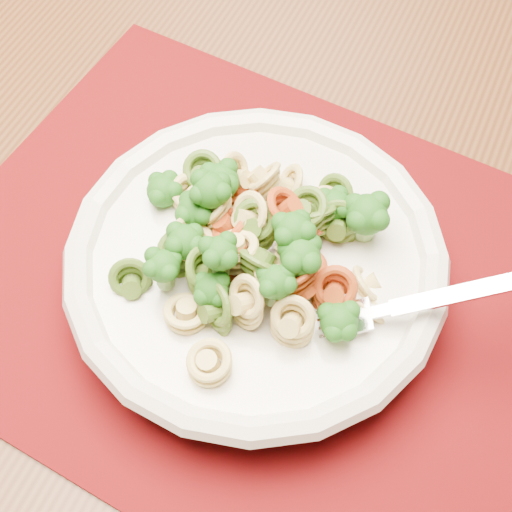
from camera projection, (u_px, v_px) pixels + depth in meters
The scene contains 5 objects.
dining_table at pixel (227, 239), 0.66m from camera, with size 1.51×1.15×0.75m.
placemat at pixel (261, 282), 0.51m from camera, with size 0.46×0.36×0.00m, color #52030C.
pasta_bowl at pixel (256, 264), 0.48m from camera, with size 0.26×0.26×0.05m.
pasta_broccoli_heap at pixel (256, 251), 0.47m from camera, with size 0.22×0.22×0.06m, color tan, non-canonical shape.
fork at pixel (351, 318), 0.44m from camera, with size 0.19×0.02×0.01m, color silver, non-canonical shape.
Camera 1 is at (0.48, -0.57, 1.20)m, focal length 50.00 mm.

